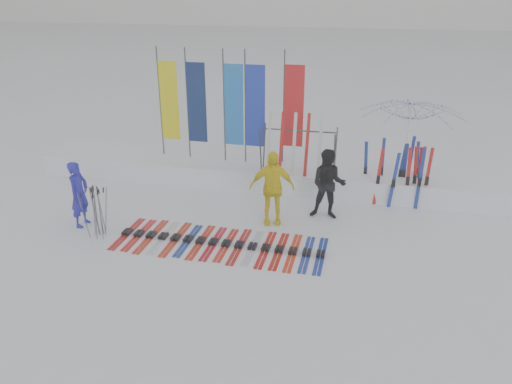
% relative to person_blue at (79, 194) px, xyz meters
% --- Properties ---
extents(ground, '(120.00, 120.00, 0.00)m').
position_rel_person_blue_xyz_m(ground, '(3.97, -0.95, -0.81)').
color(ground, white).
rests_on(ground, ground).
extents(snow_bank, '(14.00, 1.60, 0.60)m').
position_rel_person_blue_xyz_m(snow_bank, '(3.97, 3.65, -0.51)').
color(snow_bank, white).
rests_on(snow_bank, ground).
extents(person_blue, '(0.41, 0.61, 1.62)m').
position_rel_person_blue_xyz_m(person_blue, '(0.00, 0.00, 0.00)').
color(person_blue, '#1C1CA4').
rests_on(person_blue, ground).
extents(person_black, '(0.87, 0.68, 1.77)m').
position_rel_person_blue_xyz_m(person_black, '(5.73, 1.78, 0.08)').
color(person_black, black).
rests_on(person_black, ground).
extents(person_yellow, '(1.15, 0.68, 1.84)m').
position_rel_person_blue_xyz_m(person_yellow, '(4.44, 1.18, 0.11)').
color(person_yellow, yellow).
rests_on(person_yellow, ground).
extents(tent_canopy, '(3.29, 3.33, 2.62)m').
position_rel_person_blue_xyz_m(tent_canopy, '(7.65, 4.16, 0.50)').
color(tent_canopy, white).
rests_on(tent_canopy, ground).
extents(ski_row, '(4.71, 1.70, 0.07)m').
position_rel_person_blue_xyz_m(ski_row, '(3.53, -0.19, -0.77)').
color(ski_row, '#B00E11').
rests_on(ski_row, ground).
extents(pole_cluster, '(0.50, 0.46, 1.25)m').
position_rel_person_blue_xyz_m(pole_cluster, '(0.67, -0.41, -0.21)').
color(pole_cluster, '#595B60').
rests_on(pole_cluster, ground).
extents(feather_flags, '(4.25, 0.27, 3.20)m').
position_rel_person_blue_xyz_m(feather_flags, '(2.60, 3.84, 1.44)').
color(feather_flags, '#383A3F').
rests_on(feather_flags, ground).
extents(ski_rack, '(2.04, 0.80, 1.23)m').
position_rel_person_blue_xyz_m(ski_rack, '(4.74, 3.25, 0.58)').
color(ski_rack, '#383A3F').
rests_on(ski_rack, ground).
extents(upright_skis, '(1.65, 1.11, 1.69)m').
position_rel_person_blue_xyz_m(upright_skis, '(7.59, 3.27, -0.02)').
color(upright_skis, red).
rests_on(upright_skis, ground).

